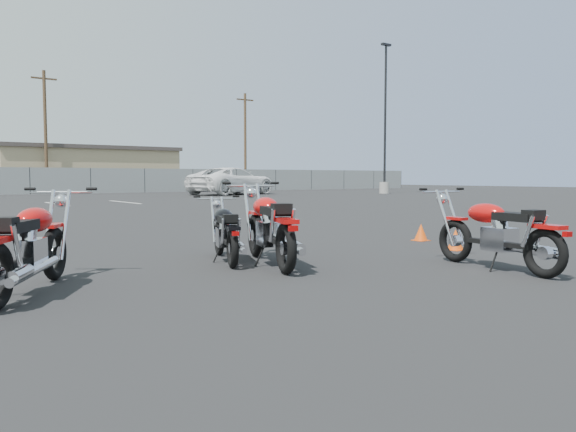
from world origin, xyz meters
TOP-DOWN VIEW (x-y plane):
  - ground at (0.00, 0.00)m, footprint 120.00×120.00m
  - motorcycle_front_red at (-3.00, 0.61)m, footprint 1.50×2.00m
  - motorcycle_second_black at (-0.33, 1.33)m, footprint 1.01×1.78m
  - motorcycle_third_red at (-0.01, 0.71)m, footprint 1.19×2.21m
  - motorcycle_rear_red at (2.09, -1.29)m, footprint 0.80×2.07m
  - training_cone_near at (3.83, 1.42)m, footprint 0.26×0.26m
  - training_cone_far at (3.26, 0.22)m, footprint 0.28×0.28m
  - light_pole_east at (24.78, 22.64)m, footprint 0.80×0.70m
  - tan_building_east at (10.00, 44.00)m, footprint 14.40×9.40m
  - utility_pole_c at (6.00, 39.00)m, footprint 1.80×0.24m
  - utility_pole_d at (24.00, 40.00)m, footprint 1.80×0.24m
  - white_van at (14.76, 26.79)m, footprint 5.08×7.98m

SIDE VIEW (x-z plane):
  - ground at x=0.00m, z-range 0.00..0.00m
  - training_cone_near at x=3.83m, z-range 0.00..0.31m
  - training_cone_far at x=3.26m, z-range 0.00..0.33m
  - motorcycle_second_black at x=-0.33m, z-range -0.04..0.85m
  - motorcycle_rear_red at x=2.09m, z-range -0.05..0.97m
  - motorcycle_front_red at x=-3.00m, z-range -0.05..1.00m
  - motorcycle_third_red at x=-0.01m, z-range -0.05..1.05m
  - white_van at x=14.76m, z-range 0.00..2.82m
  - tan_building_east at x=10.00m, z-range 0.01..3.71m
  - light_pole_east at x=24.78m, z-range -2.49..7.94m
  - utility_pole_c at x=6.00m, z-range 0.19..9.19m
  - utility_pole_d at x=24.00m, z-range 0.19..9.19m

